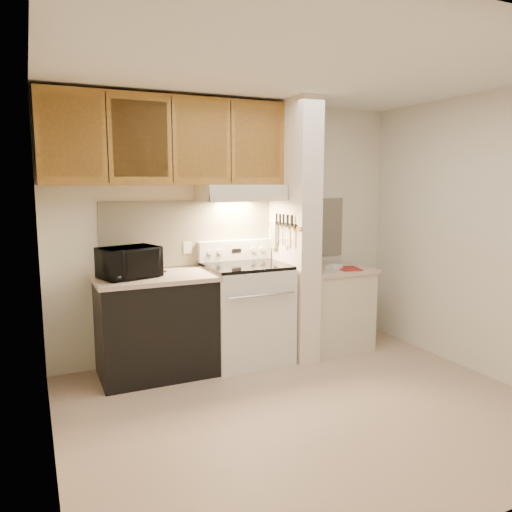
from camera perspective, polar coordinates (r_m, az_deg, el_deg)
floor at (r=4.04m, az=5.73°, el=-16.88°), size 3.60×3.60×0.00m
ceiling at (r=3.73m, az=6.34°, el=20.37°), size 3.60×3.60×0.00m
wall_back at (r=5.02m, az=-2.70°, el=3.02°), size 3.60×2.50×0.02m
wall_left at (r=3.18m, az=-23.18°, el=-0.86°), size 0.02×3.00×2.50m
wall_right at (r=4.85m, az=24.70°, el=2.05°), size 0.02×3.00×2.50m
backsplash at (r=5.01m, az=-2.65°, el=2.84°), size 2.60×0.02×0.63m
range_body at (r=4.85m, az=-1.11°, el=-6.67°), size 0.76×0.65×0.92m
oven_window at (r=4.56m, az=0.49°, el=-7.13°), size 0.50×0.01×0.30m
oven_handle at (r=4.47m, az=0.70°, el=-4.53°), size 0.65×0.02×0.02m
cooktop at (r=4.75m, az=-1.12°, el=-1.13°), size 0.74×0.64×0.03m
range_backguard at (r=4.99m, az=-2.43°, el=0.67°), size 0.76×0.08×0.20m
range_display at (r=4.95m, az=-2.24°, el=0.61°), size 0.10×0.01×0.04m
range_knob_left_outer at (r=4.85m, az=-5.29°, el=0.42°), size 0.05×0.02×0.05m
range_knob_left_inner at (r=4.89m, az=-4.18°, el=0.49°), size 0.05×0.02×0.05m
range_knob_right_inner at (r=5.02m, az=-0.33°, el=0.73°), size 0.05×0.02×0.05m
range_knob_right_outer at (r=5.06m, az=0.70°, el=0.79°), size 0.05×0.02×0.05m
dishwasher_front at (r=4.60m, az=-11.36°, el=-8.00°), size 1.00×0.63×0.87m
left_countertop at (r=4.50m, az=-11.53°, el=-2.43°), size 1.04×0.67×0.04m
spoon_rest at (r=4.59m, az=-11.48°, el=-1.85°), size 0.23×0.14×0.01m
teal_jar at (r=4.64m, az=-16.39°, el=-1.38°), size 0.11×0.11×0.10m
outlet at (r=4.86m, az=-7.84°, el=0.98°), size 0.08×0.01×0.12m
microwave at (r=4.41m, az=-14.31°, el=-0.71°), size 0.56×0.46×0.27m
partition_pillar at (r=4.93m, az=4.35°, el=2.89°), size 0.22×0.70×2.50m
pillar_trim at (r=4.87m, az=3.16°, el=3.43°), size 0.01×0.70×0.04m
knife_strip at (r=4.82m, az=3.37°, el=3.61°), size 0.02×0.42×0.04m
knife_blade_a at (r=4.68m, az=4.19°, el=2.23°), size 0.01×0.03×0.16m
knife_handle_a at (r=4.67m, az=4.14°, el=4.07°), size 0.02×0.02×0.10m
knife_blade_b at (r=4.76m, az=3.62°, el=2.23°), size 0.01×0.04×0.18m
knife_handle_b at (r=4.75m, az=3.66°, el=4.14°), size 0.02×0.02×0.10m
knife_blade_c at (r=4.82m, az=3.29°, el=2.18°), size 0.01×0.04×0.20m
knife_handle_c at (r=4.82m, az=3.18°, el=4.21°), size 0.02×0.02×0.10m
knife_blade_d at (r=4.90m, az=2.78°, el=2.52°), size 0.01×0.04×0.16m
knife_handle_d at (r=4.88m, az=2.79°, el=4.27°), size 0.02×0.02×0.10m
knife_blade_e at (r=4.97m, az=2.37°, el=2.49°), size 0.01×0.04×0.18m
knife_handle_e at (r=4.95m, az=2.37°, el=4.34°), size 0.02×0.02×0.10m
oven_mitt at (r=5.02m, az=2.08°, el=2.39°), size 0.03×0.11×0.26m
right_cab_base at (r=5.31m, az=8.62°, el=-6.04°), size 0.70×0.60×0.81m
right_countertop at (r=5.22m, az=8.73°, el=-1.52°), size 0.74×0.64×0.04m
red_folder at (r=5.15m, az=10.58°, el=-1.43°), size 0.27×0.32×0.01m
white_box at (r=5.10m, az=8.88°, el=-1.28°), size 0.19×0.16×0.04m
range_hood at (r=4.80m, az=-1.74°, el=7.25°), size 0.78×0.44×0.15m
hood_lip at (r=4.61m, az=-0.72°, el=6.64°), size 0.78×0.04×0.06m
upper_cabinets at (r=4.63m, az=-10.09°, el=12.78°), size 2.18×0.33×0.77m
cab_door_a at (r=4.34m, az=-20.31°, el=12.69°), size 0.46×0.01×0.63m
cab_gap_a at (r=4.37m, az=-16.66°, el=12.83°), size 0.01×0.01×0.73m
cab_door_b at (r=4.42m, az=-13.07°, el=12.91°), size 0.46×0.01×0.63m
cab_gap_b at (r=4.48m, az=-9.56°, el=12.94°), size 0.01×0.01×0.73m
cab_door_c at (r=4.56m, az=-6.17°, el=12.93°), size 0.46×0.01×0.63m
cab_gap_c at (r=4.65m, az=-2.89°, el=12.88°), size 0.01×0.01×0.73m
cab_door_d at (r=4.76m, az=0.23°, el=12.79°), size 0.46×0.01×0.63m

